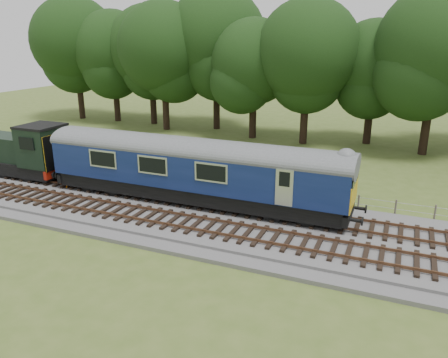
% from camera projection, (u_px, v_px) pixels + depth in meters
% --- Properties ---
extents(ground, '(120.00, 120.00, 0.00)m').
position_uv_depth(ground, '(233.00, 224.00, 23.50)').
color(ground, '#485E22').
rests_on(ground, ground).
extents(ballast, '(70.00, 7.00, 0.35)m').
position_uv_depth(ballast, '(233.00, 221.00, 23.45)').
color(ballast, '#4C4C4F').
rests_on(ballast, ground).
extents(track_north, '(67.20, 2.40, 0.21)m').
position_uv_depth(track_north, '(242.00, 208.00, 24.60)').
color(track_north, black).
rests_on(track_north, ballast).
extents(track_south, '(67.20, 2.40, 0.21)m').
position_uv_depth(track_south, '(221.00, 229.00, 21.97)').
color(track_south, black).
rests_on(track_south, ballast).
extents(fence, '(64.00, 0.12, 1.00)m').
position_uv_depth(fence, '(259.00, 197.00, 27.45)').
color(fence, '#6B6054').
rests_on(fence, ground).
extents(tree_line, '(70.00, 8.00, 18.00)m').
position_uv_depth(tree_line, '(315.00, 139.00, 42.78)').
color(tree_line, black).
rests_on(tree_line, ground).
extents(dmu_railcar, '(18.05, 2.86, 3.88)m').
position_uv_depth(dmu_railcar, '(193.00, 165.00, 25.04)').
color(dmu_railcar, black).
rests_on(dmu_railcar, ground).
extents(shunter_loco, '(8.92, 2.60, 3.38)m').
position_uv_depth(shunter_loco, '(14.00, 152.00, 30.36)').
color(shunter_loco, black).
rests_on(shunter_loco, ground).
extents(worker, '(0.83, 0.75, 1.90)m').
position_uv_depth(worker, '(68.00, 173.00, 27.87)').
color(worker, orange).
rests_on(worker, ballast).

